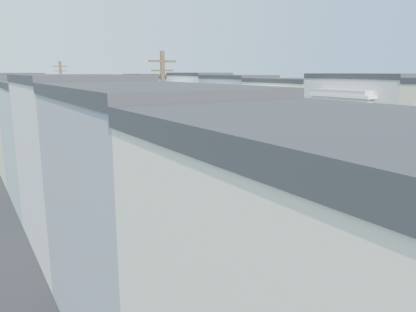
{
  "coord_description": "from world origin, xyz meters",
  "views": [
    {
      "loc": [
        -16.11,
        -18.84,
        9.06
      ],
      "look_at": [
        0.98,
        9.08,
        2.2
      ],
      "focal_mm": 35.0,
      "sensor_mm": 36.0,
      "label": 1
    }
  ],
  "objects_px": {
    "parked_left_b": "(272,261)",
    "parked_right_d": "(158,139)",
    "parked_right_b": "(342,199)",
    "tree_c": "(134,138)",
    "tree_e": "(58,110)",
    "utility_pole_near": "(164,141)",
    "tree_d": "(89,119)",
    "tree_far_r": "(163,113)",
    "parked_right_c": "(200,153)",
    "parked_left_c": "(209,224)",
    "tree_b": "(215,148)",
    "utility_pole_far": "(63,107)",
    "parked_left_d": "(135,179)",
    "tree_a": "(396,229)",
    "lead_sedan": "(156,147)",
    "fedex_truck": "(204,156)"
  },
  "relations": [
    {
      "from": "tree_a",
      "to": "parked_left_b",
      "type": "height_order",
      "value": "tree_a"
    },
    {
      "from": "tree_c",
      "to": "tree_far_r",
      "type": "distance_m",
      "value": 26.92
    },
    {
      "from": "fedex_truck",
      "to": "parked_left_b",
      "type": "xyz_separation_m",
      "value": [
        -6.56,
        -16.98,
        -1.0
      ]
    },
    {
      "from": "fedex_truck",
      "to": "parked_right_b",
      "type": "bearing_deg",
      "value": -69.87
    },
    {
      "from": "utility_pole_far",
      "to": "parked_right_c",
      "type": "distance_m",
      "value": 16.21
    },
    {
      "from": "parked_right_b",
      "to": "tree_a",
      "type": "bearing_deg",
      "value": -136.86
    },
    {
      "from": "tree_far_r",
      "to": "fedex_truck",
      "type": "distance_m",
      "value": 20.05
    },
    {
      "from": "lead_sedan",
      "to": "parked_right_b",
      "type": "distance_m",
      "value": 24.54
    },
    {
      "from": "lead_sedan",
      "to": "tree_e",
      "type": "bearing_deg",
      "value": 128.17
    },
    {
      "from": "parked_left_b",
      "to": "parked_left_c",
      "type": "distance_m",
      "value": 5.38
    },
    {
      "from": "tree_b",
      "to": "tree_d",
      "type": "bearing_deg",
      "value": 90.0
    },
    {
      "from": "fedex_truck",
      "to": "tree_a",
      "type": "bearing_deg",
      "value": -103.1
    },
    {
      "from": "lead_sedan",
      "to": "parked_left_c",
      "type": "relative_size",
      "value": 0.95
    },
    {
      "from": "tree_d",
      "to": "parked_right_b",
      "type": "xyz_separation_m",
      "value": [
        11.2,
        -19.14,
        -4.11
      ]
    },
    {
      "from": "tree_b",
      "to": "tree_d",
      "type": "distance_m",
      "value": 21.05
    },
    {
      "from": "utility_pole_near",
      "to": "tree_b",
      "type": "bearing_deg",
      "value": -90.02
    },
    {
      "from": "parked_left_c",
      "to": "parked_left_d",
      "type": "height_order",
      "value": "parked_left_d"
    },
    {
      "from": "utility_pole_far",
      "to": "parked_left_d",
      "type": "xyz_separation_m",
      "value": [
        1.4,
        -17.44,
        -4.44
      ]
    },
    {
      "from": "tree_far_r",
      "to": "parked_right_c",
      "type": "distance_m",
      "value": 13.5
    },
    {
      "from": "lead_sedan",
      "to": "parked_right_d",
      "type": "xyz_separation_m",
      "value": [
        2.44,
        4.69,
        0.06
      ]
    },
    {
      "from": "tree_e",
      "to": "parked_right_b",
      "type": "bearing_deg",
      "value": -71.0
    },
    {
      "from": "tree_c",
      "to": "tree_d",
      "type": "relative_size",
      "value": 0.97
    },
    {
      "from": "parked_right_c",
      "to": "parked_left_c",
      "type": "bearing_deg",
      "value": -122.34
    },
    {
      "from": "tree_far_r",
      "to": "parked_right_c",
      "type": "xyz_separation_m",
      "value": [
        -2.0,
        -13.01,
        -3.0
      ]
    },
    {
      "from": "parked_left_b",
      "to": "parked_right_d",
      "type": "bearing_deg",
      "value": 70.03
    },
    {
      "from": "parked_left_b",
      "to": "parked_left_c",
      "type": "relative_size",
      "value": 1.12
    },
    {
      "from": "fedex_truck",
      "to": "lead_sedan",
      "type": "relative_size",
      "value": 1.53
    },
    {
      "from": "utility_pole_far",
      "to": "parked_left_c",
      "type": "xyz_separation_m",
      "value": [
        1.4,
        -28.67,
        -4.48
      ]
    },
    {
      "from": "tree_c",
      "to": "parked_right_b",
      "type": "xyz_separation_m",
      "value": [
        11.2,
        -8.3,
        -3.86
      ]
    },
    {
      "from": "utility_pole_far",
      "to": "lead_sedan",
      "type": "height_order",
      "value": "utility_pole_far"
    },
    {
      "from": "tree_e",
      "to": "utility_pole_near",
      "type": "relative_size",
      "value": 0.7
    },
    {
      "from": "lead_sedan",
      "to": "parked_right_b",
      "type": "relative_size",
      "value": 0.78
    },
    {
      "from": "tree_c",
      "to": "parked_left_c",
      "type": "xyz_separation_m",
      "value": [
        1.4,
        -7.42,
        -3.95
      ]
    },
    {
      "from": "tree_a",
      "to": "utility_pole_far",
      "type": "distance_m",
      "value": 40.64
    },
    {
      "from": "parked_left_c",
      "to": "parked_left_d",
      "type": "xyz_separation_m",
      "value": [
        0.0,
        11.23,
        0.04
      ]
    },
    {
      "from": "parked_left_d",
      "to": "tree_a",
      "type": "bearing_deg",
      "value": -90.54
    },
    {
      "from": "tree_a",
      "to": "parked_left_c",
      "type": "bearing_deg",
      "value": 83.32
    },
    {
      "from": "tree_far_r",
      "to": "utility_pole_near",
      "type": "xyz_separation_m",
      "value": [
        -13.2,
        -28.19,
        1.51
      ]
    },
    {
      "from": "tree_a",
      "to": "parked_left_d",
      "type": "xyz_separation_m",
      "value": [
        1.4,
        23.2,
        -4.13
      ]
    },
    {
      "from": "tree_d",
      "to": "parked_left_b",
      "type": "xyz_separation_m",
      "value": [
        1.4,
        -23.64,
        -4.11
      ]
    },
    {
      "from": "tree_c",
      "to": "parked_right_c",
      "type": "relative_size",
      "value": 1.51
    },
    {
      "from": "utility_pole_near",
      "to": "tree_far_r",
      "type": "bearing_deg",
      "value": 64.92
    },
    {
      "from": "tree_far_r",
      "to": "parked_left_d",
      "type": "bearing_deg",
      "value": -121.0
    },
    {
      "from": "parked_left_b",
      "to": "lead_sedan",
      "type": "bearing_deg",
      "value": 72.0
    },
    {
      "from": "tree_c",
      "to": "utility_pole_far",
      "type": "xyz_separation_m",
      "value": [
        0.0,
        21.25,
        0.53
      ]
    },
    {
      "from": "tree_e",
      "to": "lead_sedan",
      "type": "distance_m",
      "value": 12.59
    },
    {
      "from": "tree_far_r",
      "to": "parked_right_d",
      "type": "xyz_separation_m",
      "value": [
        -2.0,
        -2.64,
        -2.94
      ]
    },
    {
      "from": "parked_right_b",
      "to": "tree_c",
      "type": "bearing_deg",
      "value": 141.9
    },
    {
      "from": "fedex_truck",
      "to": "parked_left_b",
      "type": "height_order",
      "value": "fedex_truck"
    },
    {
      "from": "parked_left_b",
      "to": "parked_right_d",
      "type": "relative_size",
      "value": 1.08
    }
  ]
}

